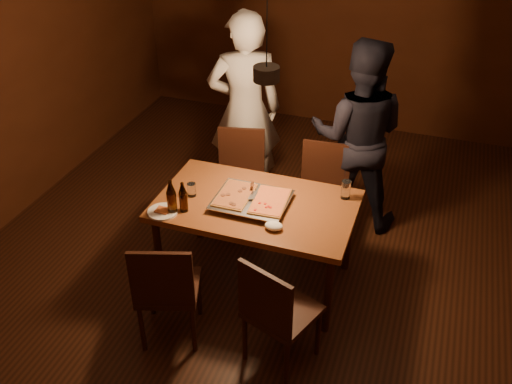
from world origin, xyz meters
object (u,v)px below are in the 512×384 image
(chair_far_right, at_px, (323,185))
(diner_white, at_px, (245,110))
(dining_table, at_px, (256,211))
(chair_near_right, at_px, (275,307))
(chair_near_left, at_px, (166,284))
(beer_bottle_a, at_px, (171,197))
(diner_dark, at_px, (358,136))
(pizza_tray, at_px, (252,202))
(plate_slice, at_px, (163,212))
(pendant_lamp, at_px, (266,72))
(chair_far_left, at_px, (240,169))
(beer_bottle_b, at_px, (183,197))

(chair_far_right, xyz_separation_m, diner_white, (-0.86, 0.41, 0.39))
(dining_table, relative_size, chair_near_right, 2.77)
(chair_near_left, xyz_separation_m, beer_bottle_a, (-0.18, 0.51, 0.35))
(beer_bottle_a, height_order, diner_dark, diner_dark)
(chair_near_right, height_order, pizza_tray, chair_near_right)
(diner_white, bearing_deg, chair_far_right, 130.76)
(plate_slice, bearing_deg, chair_near_right, -23.84)
(beer_bottle_a, bearing_deg, pendant_lamp, 35.29)
(beer_bottle_a, distance_m, pendant_lamp, 1.13)
(chair_far_right, relative_size, pendant_lamp, 0.44)
(chair_far_right, relative_size, plate_slice, 2.15)
(chair_far_left, relative_size, chair_near_left, 0.95)
(chair_far_left, distance_m, pizza_tray, 0.91)
(dining_table, bearing_deg, beer_bottle_a, -149.54)
(chair_far_left, height_order, pendant_lamp, pendant_lamp)
(chair_near_right, bearing_deg, beer_bottle_b, 170.02)
(plate_slice, bearing_deg, beer_bottle_a, 20.74)
(chair_far_right, height_order, pendant_lamp, pendant_lamp)
(chair_far_right, bearing_deg, diner_white, -28.55)
(chair_near_left, xyz_separation_m, diner_white, (-0.15, 1.99, 0.39))
(pizza_tray, relative_size, beer_bottle_a, 2.01)
(chair_far_left, bearing_deg, pendant_lamp, 111.06)
(diner_white, bearing_deg, chair_near_left, 70.29)
(chair_far_right, xyz_separation_m, diner_dark, (0.21, 0.35, 0.34))
(chair_far_left, xyz_separation_m, beer_bottle_b, (-0.06, -1.03, 0.33))
(chair_far_right, xyz_separation_m, beer_bottle_a, (-0.89, -1.07, 0.35))
(chair_near_right, relative_size, pendant_lamp, 0.49)
(dining_table, distance_m, beer_bottle_a, 0.66)
(diner_dark, bearing_deg, pendant_lamp, 58.00)
(chair_near_right, height_order, diner_dark, diner_dark)
(diner_white, bearing_deg, diner_dark, 153.24)
(dining_table, bearing_deg, chair_near_left, -113.61)
(beer_bottle_a, xyz_separation_m, diner_white, (0.03, 1.47, 0.04))
(beer_bottle_a, relative_size, diner_white, 0.15)
(chair_far_left, xyz_separation_m, chair_near_right, (0.82, -1.56, 0.00))
(dining_table, relative_size, diner_dark, 0.86)
(plate_slice, xyz_separation_m, diner_white, (0.10, 1.50, 0.17))
(dining_table, height_order, chair_far_left, chair_far_left)
(diner_white, bearing_deg, beer_bottle_a, 64.87)
(pizza_tray, xyz_separation_m, diner_white, (-0.48, 1.18, 0.16))
(chair_far_left, xyz_separation_m, beer_bottle_a, (-0.12, -1.08, 0.35))
(beer_bottle_b, distance_m, pendant_lamp, 1.09)
(beer_bottle_a, height_order, beer_bottle_b, beer_bottle_a)
(chair_near_left, height_order, beer_bottle_b, beer_bottle_b)
(beer_bottle_b, relative_size, plate_slice, 1.07)
(chair_near_left, xyz_separation_m, diner_dark, (0.92, 1.93, 0.34))
(beer_bottle_a, xyz_separation_m, beer_bottle_b, (0.07, 0.05, -0.02))
(chair_far_left, bearing_deg, chair_near_right, 104.56)
(chair_near_left, relative_size, plate_slice, 2.35)
(chair_near_left, distance_m, plate_slice, 0.59)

